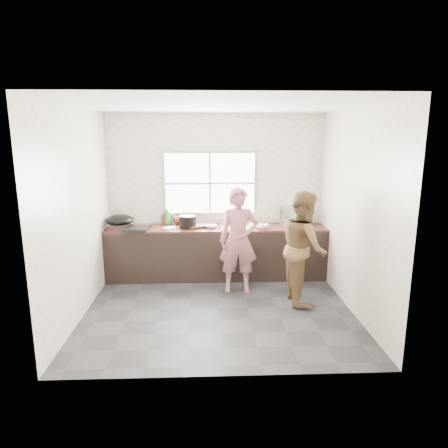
{
  "coord_description": "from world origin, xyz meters",
  "views": [
    {
      "loc": [
        -0.13,
        -5.13,
        2.32
      ],
      "look_at": [
        0.1,
        0.65,
        1.05
      ],
      "focal_mm": 32.0,
      "sensor_mm": 36.0,
      "label": 1
    }
  ],
  "objects_px": {
    "dish_rack": "(291,214)",
    "person_side": "(303,247)",
    "bowl_crabs": "(262,227)",
    "bottle_green": "(167,215)",
    "bowl_mince": "(211,226)",
    "pot_lid_right": "(141,225)",
    "woman": "(238,244)",
    "wok": "(120,220)",
    "plate_food": "(170,228)",
    "glass_jar": "(175,221)",
    "pot_lid_left": "(141,226)",
    "burner": "(137,229)",
    "bowl_held": "(254,225)",
    "bottle_brown_short": "(177,219)",
    "black_pot": "(188,222)",
    "cutting_board": "(194,226)",
    "bottle_brown_tall": "(165,218)"
  },
  "relations": [
    {
      "from": "bowl_mince",
      "to": "pot_lid_right",
      "type": "height_order",
      "value": "bowl_mince"
    },
    {
      "from": "burner",
      "to": "black_pot",
      "type": "bearing_deg",
      "value": 12.69
    },
    {
      "from": "bowl_held",
      "to": "cutting_board",
      "type": "bearing_deg",
      "value": 179.5
    },
    {
      "from": "wok",
      "to": "pot_lid_right",
      "type": "xyz_separation_m",
      "value": [
        0.3,
        0.24,
        -0.14
      ]
    },
    {
      "from": "woman",
      "to": "bottle_green",
      "type": "distance_m",
      "value": 1.46
    },
    {
      "from": "black_pot",
      "to": "dish_rack",
      "type": "relative_size",
      "value": 0.62
    },
    {
      "from": "person_side",
      "to": "bottle_brown_tall",
      "type": "distance_m",
      "value": 2.45
    },
    {
      "from": "glass_jar",
      "to": "pot_lid_left",
      "type": "bearing_deg",
      "value": -169.72
    },
    {
      "from": "bowl_crabs",
      "to": "black_pot",
      "type": "xyz_separation_m",
      "value": [
        -1.2,
        0.11,
        0.07
      ]
    },
    {
      "from": "black_pot",
      "to": "bottle_brown_tall",
      "type": "relative_size",
      "value": 1.29
    },
    {
      "from": "bowl_mince",
      "to": "dish_rack",
      "type": "relative_size",
      "value": 0.44
    },
    {
      "from": "woman",
      "to": "bowl_mince",
      "type": "height_order",
      "value": "woman"
    },
    {
      "from": "bowl_crabs",
      "to": "plate_food",
      "type": "bearing_deg",
      "value": 177.58
    },
    {
      "from": "dish_rack",
      "to": "person_side",
      "type": "bearing_deg",
      "value": -93.67
    },
    {
      "from": "person_side",
      "to": "pot_lid_left",
      "type": "bearing_deg",
      "value": 62.0
    },
    {
      "from": "person_side",
      "to": "burner",
      "type": "xyz_separation_m",
      "value": [
        -2.47,
        0.85,
        0.09
      ]
    },
    {
      "from": "woman",
      "to": "bowl_crabs",
      "type": "distance_m",
      "value": 0.66
    },
    {
      "from": "bowl_mince",
      "to": "pot_lid_right",
      "type": "relative_size",
      "value": 0.71
    },
    {
      "from": "person_side",
      "to": "bottle_green",
      "type": "xyz_separation_m",
      "value": [
        -2.03,
        1.29,
        0.22
      ]
    },
    {
      "from": "cutting_board",
      "to": "pot_lid_right",
      "type": "bearing_deg",
      "value": 170.72
    },
    {
      "from": "plate_food",
      "to": "burner",
      "type": "height_order",
      "value": "burner"
    },
    {
      "from": "glass_jar",
      "to": "woman",
      "type": "bearing_deg",
      "value": -40.41
    },
    {
      "from": "cutting_board",
      "to": "bowl_crabs",
      "type": "xyz_separation_m",
      "value": [
        1.1,
        -0.17,
        0.01
      ]
    },
    {
      "from": "black_pot",
      "to": "pot_lid_left",
      "type": "distance_m",
      "value": 0.82
    },
    {
      "from": "bottle_brown_short",
      "to": "dish_rack",
      "type": "xyz_separation_m",
      "value": [
        1.94,
        0.0,
        0.07
      ]
    },
    {
      "from": "woman",
      "to": "wok",
      "type": "distance_m",
      "value": 1.98
    },
    {
      "from": "bowl_held",
      "to": "pot_lid_right",
      "type": "height_order",
      "value": "bowl_held"
    },
    {
      "from": "person_side",
      "to": "bowl_crabs",
      "type": "height_order",
      "value": "person_side"
    },
    {
      "from": "bottle_green",
      "to": "pot_lid_left",
      "type": "relative_size",
      "value": 1.32
    },
    {
      "from": "plate_food",
      "to": "bottle_brown_short",
      "type": "bearing_deg",
      "value": 71.22
    },
    {
      "from": "bowl_crabs",
      "to": "bottle_brown_tall",
      "type": "xyz_separation_m",
      "value": [
        -1.6,
        0.37,
        0.08
      ]
    },
    {
      "from": "woman",
      "to": "bowl_mince",
      "type": "xyz_separation_m",
      "value": [
        -0.42,
        0.58,
        0.14
      ]
    },
    {
      "from": "bottle_brown_short",
      "to": "cutting_board",
      "type": "bearing_deg",
      "value": -34.99
    },
    {
      "from": "bowl_held",
      "to": "glass_jar",
      "type": "height_order",
      "value": "glass_jar"
    },
    {
      "from": "bottle_brown_tall",
      "to": "bowl_mince",
      "type": "bearing_deg",
      "value": -20.37
    },
    {
      "from": "bottle_green",
      "to": "dish_rack",
      "type": "distance_m",
      "value": 2.1
    },
    {
      "from": "bowl_mince",
      "to": "cutting_board",
      "type": "bearing_deg",
      "value": 162.29
    },
    {
      "from": "glass_jar",
      "to": "pot_lid_left",
      "type": "distance_m",
      "value": 0.58
    },
    {
      "from": "pot_lid_right",
      "to": "bowl_held",
      "type": "bearing_deg",
      "value": -4.69
    },
    {
      "from": "black_pot",
      "to": "dish_rack",
      "type": "bearing_deg",
      "value": 8.38
    },
    {
      "from": "cutting_board",
      "to": "bottle_green",
      "type": "distance_m",
      "value": 0.52
    },
    {
      "from": "woman",
      "to": "bottle_green",
      "type": "height_order",
      "value": "woman"
    },
    {
      "from": "cutting_board",
      "to": "glass_jar",
      "type": "height_order",
      "value": "glass_jar"
    },
    {
      "from": "plate_food",
      "to": "burner",
      "type": "distance_m",
      "value": 0.52
    },
    {
      "from": "burner",
      "to": "wok",
      "type": "bearing_deg",
      "value": 154.74
    },
    {
      "from": "bottle_brown_short",
      "to": "wok",
      "type": "xyz_separation_m",
      "value": [
        -0.91,
        -0.29,
        0.05
      ]
    },
    {
      "from": "woman",
      "to": "wok",
      "type": "bearing_deg",
      "value": 164.66
    },
    {
      "from": "wok",
      "to": "pot_lid_right",
      "type": "bearing_deg",
      "value": 38.1
    },
    {
      "from": "bottle_brown_short",
      "to": "glass_jar",
      "type": "height_order",
      "value": "bottle_brown_short"
    },
    {
      "from": "wok",
      "to": "black_pot",
      "type": "bearing_deg",
      "value": 1.93
    }
  ]
}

